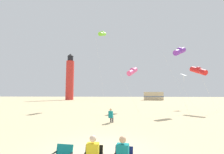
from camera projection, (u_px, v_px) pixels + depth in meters
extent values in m
plane|color=#D3BC8C|center=(102.00, 151.00, 6.64)|extent=(200.00, 200.00, 0.00)
cube|color=#147F84|center=(65.00, 151.00, 4.84)|extent=(0.53, 0.18, 0.40)
cube|color=black|center=(52.00, 154.00, 4.65)|extent=(0.08, 0.47, 0.03)
cube|color=black|center=(94.00, 152.00, 4.76)|extent=(0.52, 0.14, 0.40)
cube|color=yellow|center=(93.00, 152.00, 4.57)|extent=(0.34, 0.23, 0.52)
sphere|color=beige|center=(93.00, 139.00, 4.61)|extent=(0.20, 0.20, 0.20)
cube|color=navy|center=(124.00, 153.00, 4.68)|extent=(0.53, 0.21, 0.40)
cube|color=#147F84|center=(123.00, 154.00, 4.49)|extent=(0.37, 0.27, 0.52)
sphere|color=#D8A87F|center=(123.00, 140.00, 4.53)|extent=(0.20, 0.20, 0.20)
cube|color=#147F84|center=(111.00, 114.00, 12.82)|extent=(0.37, 0.27, 0.52)
sphere|color=#D8A87F|center=(111.00, 110.00, 12.86)|extent=(0.20, 0.20, 0.20)
cylinder|color=#2D2D38|center=(112.00, 117.00, 12.95)|extent=(0.18, 0.38, 0.13)
cylinder|color=#2D2D38|center=(113.00, 120.00, 13.08)|extent=(0.11, 0.11, 0.42)
cylinder|color=#2D2D38|center=(110.00, 117.00, 12.99)|extent=(0.18, 0.38, 0.13)
cylinder|color=#2D2D38|center=(111.00, 120.00, 13.12)|extent=(0.11, 0.11, 0.42)
cylinder|color=silver|center=(128.00, 91.00, 20.81)|extent=(2.47, 1.11, 5.36)
cylinder|color=#E54C8C|center=(132.00, 72.00, 22.24)|extent=(1.66, 2.56, 1.48)
sphere|color=#E54C8C|center=(132.00, 70.00, 22.25)|extent=(0.76, 0.76, 0.76)
cylinder|color=silver|center=(100.00, 69.00, 27.58)|extent=(1.91, 0.42, 13.09)
cylinder|color=#72D12D|center=(102.00, 34.00, 29.15)|extent=(1.20, 2.59, 1.48)
sphere|color=#72D12D|center=(102.00, 33.00, 29.17)|extent=(0.76, 0.76, 0.76)
cylinder|color=silver|center=(185.00, 91.00, 24.16)|extent=(2.50, 0.65, 5.29)
cube|color=white|center=(184.00, 75.00, 25.62)|extent=(1.22, 1.22, 0.40)
cylinder|color=white|center=(184.00, 79.00, 25.56)|extent=(0.04, 0.04, 1.10)
cylinder|color=silver|center=(175.00, 81.00, 19.33)|extent=(2.31, 2.11, 7.76)
cylinder|color=purple|center=(180.00, 51.00, 20.75)|extent=(2.20, 2.32, 1.48)
sphere|color=purple|center=(179.00, 50.00, 20.76)|extent=(0.76, 0.76, 0.76)
cylinder|color=silver|center=(208.00, 91.00, 19.43)|extent=(2.38, 0.94, 5.29)
cylinder|color=red|center=(198.00, 71.00, 20.92)|extent=(1.56, 2.58, 1.48)
sphere|color=red|center=(198.00, 70.00, 20.94)|extent=(0.76, 0.76, 0.76)
cylinder|color=red|center=(70.00, 80.00, 57.75)|extent=(2.80, 2.80, 14.00)
cylinder|color=black|center=(70.00, 59.00, 58.54)|extent=(2.00, 2.00, 1.80)
cone|color=black|center=(71.00, 55.00, 58.68)|extent=(2.20, 2.20, 1.00)
cube|color=#C6B28C|center=(153.00, 96.00, 54.82)|extent=(6.51, 2.63, 2.80)
cube|color=#4C608C|center=(153.00, 96.00, 54.81)|extent=(6.55, 2.67, 0.24)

